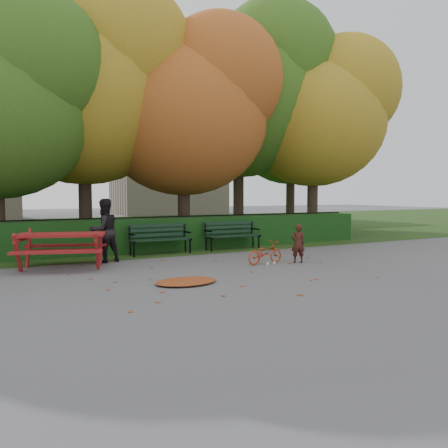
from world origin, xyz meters
name	(u,v)px	position (x,y,z in m)	size (l,w,h in m)	color
ground	(266,270)	(0.00, 0.00, 0.00)	(90.00, 90.00, 0.00)	slate
grass_strip	(117,228)	(0.00, 14.00, 0.01)	(90.00, 90.00, 0.00)	#183213
building_right	(168,145)	(8.00, 28.00, 6.00)	(9.00, 6.00, 12.00)	#AF9F8B
hedge	(190,233)	(0.00, 4.50, 0.50)	(13.00, 0.90, 1.00)	black
iron_fence	(180,230)	(0.00, 5.30, 0.54)	(14.00, 0.04, 1.02)	black
tree_a	(5,96)	(-5.19, 5.58, 4.52)	(5.88, 5.60, 7.48)	#2E2419
tree_b	(95,85)	(-2.44, 6.75, 5.40)	(6.72, 6.40, 8.79)	#2E2419
tree_c	(195,107)	(0.83, 5.96, 4.82)	(6.30, 6.00, 8.00)	#2E2419
tree_d	(250,91)	(3.88, 7.23, 5.98)	(7.14, 6.80, 9.58)	#2E2419
tree_e	(323,113)	(6.52, 5.77, 5.08)	(6.09, 5.80, 8.16)	#2E2419
tree_g	(299,123)	(8.33, 9.76, 5.37)	(6.30, 6.00, 8.55)	#2E2419
bench_left	(160,236)	(-1.30, 3.70, 0.52)	(1.80, 0.57, 0.88)	black
bench_right	(231,233)	(1.10, 3.70, 0.52)	(1.80, 0.57, 0.88)	black
picnic_table	(61,241)	(-4.17, 2.40, 0.65)	(2.33, 2.07, 0.95)	maroon
leaf_pile	(186,281)	(-2.24, -0.55, 0.04)	(1.25, 0.87, 0.09)	maroon
leaf_scatter	(259,268)	(0.00, 0.30, 0.01)	(9.00, 5.70, 0.01)	maroon
child	(298,243)	(1.31, 0.53, 0.50)	(0.36, 0.24, 0.99)	#3B1812
adult	(104,231)	(-3.07, 2.90, 0.82)	(0.80, 0.62, 1.64)	black
bicycle	(265,253)	(0.47, 0.77, 0.28)	(0.38, 1.08, 0.57)	#B33310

